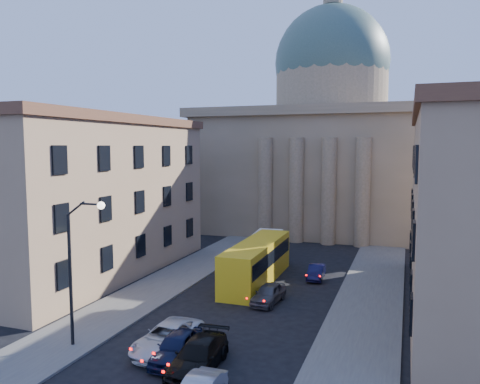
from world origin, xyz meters
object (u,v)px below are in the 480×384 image
at_px(car_left_near, 177,346).
at_px(city_bus, 257,260).
at_px(street_lamp, 77,261).
at_px(box_truck, 266,252).

relative_size(car_left_near, city_bus, 0.37).
height_order(street_lamp, car_left_near, street_lamp).
bearing_deg(car_left_near, street_lamp, -179.18).
height_order(city_bus, box_truck, city_bus).
xyz_separation_m(street_lamp, box_truck, (5.07, 21.38, -3.68)).
relative_size(street_lamp, city_bus, 0.70).
distance_m(street_lamp, car_left_near, 7.65).
xyz_separation_m(city_bus, box_truck, (-0.65, 4.81, -0.31)).
relative_size(street_lamp, car_left_near, 1.91).
xyz_separation_m(car_left_near, city_bus, (-0.46, 16.03, 1.12)).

